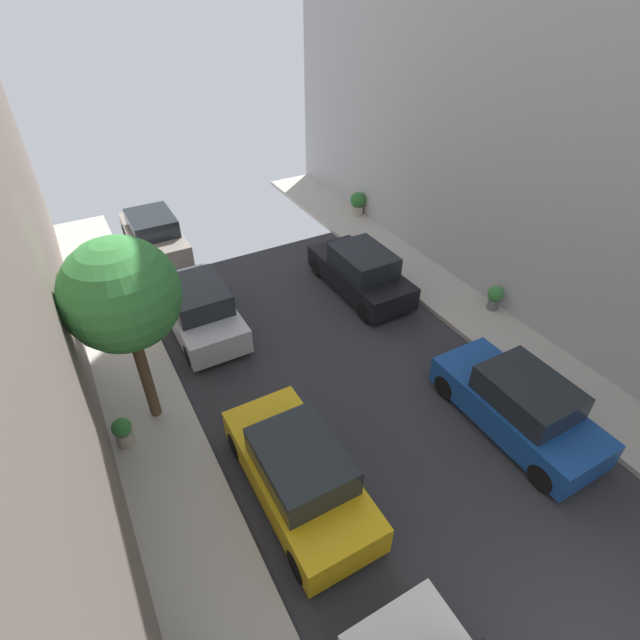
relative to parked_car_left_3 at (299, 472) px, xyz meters
The scene contains 9 objects.
parked_car_left_3 is the anchor object (origin of this frame).
parked_car_left_4 6.63m from the parked_car_left_3, 90.00° to the left, with size 1.78×4.20×1.57m.
parked_car_left_5 12.11m from the parked_car_left_3, 90.00° to the left, with size 1.78×4.20×1.57m.
parked_car_right_1 5.47m from the parked_car_left_3, ahead, with size 1.78×4.20×1.57m.
parked_car_right_2 8.07m from the parked_car_left_3, 47.99° to the left, with size 1.78×4.20×1.57m.
street_tree_0 5.14m from the parked_car_left_3, 120.35° to the left, with size 2.44×2.44×4.76m.
potted_plant_1 8.87m from the parked_car_left_3, 18.68° to the left, with size 0.49×0.49×0.80m.
potted_plant_3 4.24m from the parked_car_left_3, 134.38° to the left, with size 0.44×0.44×0.77m.
potted_plant_4 13.78m from the parked_car_left_3, 52.26° to the left, with size 0.66×0.66×0.98m.
Camera 1 is at (-5.26, 0.32, 9.25)m, focal length 27.18 mm.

